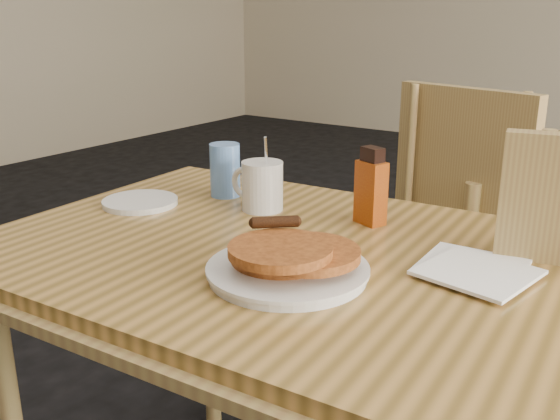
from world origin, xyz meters
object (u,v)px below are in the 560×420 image
(chair_main_far, at_px, (444,232))
(coffee_mug, at_px, (261,185))
(pancake_plate, at_px, (289,263))
(syrup_bottle, at_px, (371,189))
(main_table, at_px, (301,272))
(blue_tumbler, at_px, (225,170))

(chair_main_far, height_order, coffee_mug, chair_main_far)
(chair_main_far, distance_m, pancake_plate, 0.85)
(syrup_bottle, bearing_deg, pancake_plate, -66.70)
(syrup_bottle, bearing_deg, coffee_mug, -147.57)
(pancake_plate, distance_m, coffee_mug, 0.36)
(main_table, xyz_separation_m, coffee_mug, (-0.20, 0.15, 0.10))
(main_table, bearing_deg, syrup_bottle, 80.80)
(chair_main_far, xyz_separation_m, coffee_mug, (-0.21, -0.57, 0.23))
(coffee_mug, bearing_deg, chair_main_far, 71.75)
(main_table, height_order, coffee_mug, coffee_mug)
(main_table, height_order, blue_tumbler, blue_tumbler)
(pancake_plate, xyz_separation_m, blue_tumbler, (-0.38, 0.30, 0.04))
(coffee_mug, xyz_separation_m, syrup_bottle, (0.23, 0.05, 0.02))
(syrup_bottle, distance_m, blue_tumbler, 0.36)
(chair_main_far, relative_size, syrup_bottle, 6.20)
(chair_main_far, distance_m, syrup_bottle, 0.57)
(main_table, distance_m, coffee_mug, 0.27)
(chair_main_far, bearing_deg, syrup_bottle, -70.87)
(pancake_plate, relative_size, blue_tumbler, 2.16)
(main_table, xyz_separation_m, pancake_plate, (0.05, -0.11, 0.07))
(chair_main_far, xyz_separation_m, pancake_plate, (0.04, -0.83, 0.20))
(coffee_mug, relative_size, syrup_bottle, 1.06)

